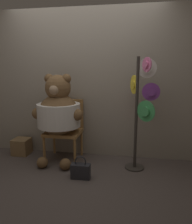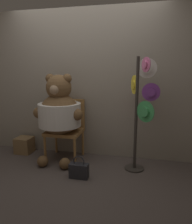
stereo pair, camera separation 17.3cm
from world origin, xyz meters
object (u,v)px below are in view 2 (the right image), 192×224
Objects in this scene: hat_display_rack at (141,106)px; chair at (66,126)px; teddy_bear at (59,112)px; handbag_on_ground at (79,170)px.

chair is at bearing 169.69° from hat_display_rack.
chair is at bearing 76.89° from teddy_bear.
handbag_on_ground is (0.42, -0.66, -0.42)m from chair.
chair reaches higher than handbag_on_ground.
handbag_on_ground is at bearing -46.97° from teddy_bear.
hat_display_rack is (1.20, -0.22, 0.43)m from chair.
handbag_on_ground is (-0.78, -0.44, -0.84)m from hat_display_rack.
chair is 0.89m from handbag_on_ground.
teddy_bear is at bearing -103.11° from chair.
chair is 3.04× the size of handbag_on_ground.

